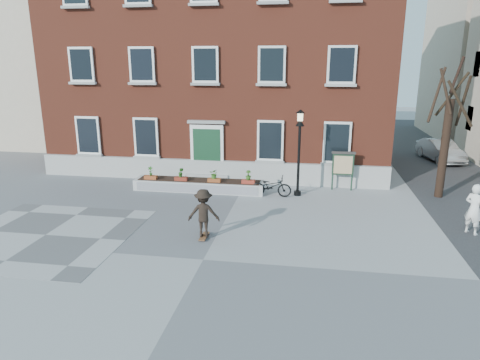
% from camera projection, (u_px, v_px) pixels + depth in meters
% --- Properties ---
extents(ground, '(100.00, 100.00, 0.00)m').
position_uv_depth(ground, '(203.00, 260.00, 13.25)').
color(ground, gray).
rests_on(ground, ground).
extents(checker_patch, '(6.00, 6.00, 0.01)m').
position_uv_depth(checker_patch, '(46.00, 235.00, 15.14)').
color(checker_patch, '#555557').
rests_on(checker_patch, ground).
extents(distant_building, '(10.00, 12.00, 13.00)m').
position_uv_depth(distant_building, '(40.00, 54.00, 33.36)').
color(distant_building, beige).
rests_on(distant_building, ground).
extents(bicycle, '(1.84, 0.66, 0.96)m').
position_uv_depth(bicycle, '(271.00, 186.00, 19.39)').
color(bicycle, black).
rests_on(bicycle, ground).
extents(parked_car, '(2.20, 4.21, 1.32)m').
position_uv_depth(parked_car, '(440.00, 150.00, 26.34)').
color(parked_car, '#B1B3B6').
rests_on(parked_car, ground).
extents(bystander, '(0.78, 0.79, 1.84)m').
position_uv_depth(bystander, '(474.00, 209.00, 15.05)').
color(bystander, white).
rests_on(bystander, ground).
extents(brick_building, '(18.40, 10.85, 12.60)m').
position_uv_depth(brick_building, '(226.00, 55.00, 25.18)').
color(brick_building, brown).
rests_on(brick_building, ground).
extents(planter_assembly, '(6.20, 1.12, 1.15)m').
position_uv_depth(planter_assembly, '(199.00, 184.00, 20.31)').
color(planter_assembly, silver).
rests_on(planter_assembly, ground).
extents(bare_tree, '(1.83, 1.83, 6.16)m').
position_uv_depth(bare_tree, '(446.00, 136.00, 18.72)').
color(bare_tree, black).
rests_on(bare_tree, ground).
extents(lamp_post, '(0.40, 0.40, 3.93)m').
position_uv_depth(lamp_post, '(299.00, 141.00, 19.00)').
color(lamp_post, black).
rests_on(lamp_post, ground).
extents(notice_board, '(1.10, 0.16, 1.87)m').
position_uv_depth(notice_board, '(343.00, 164.00, 20.15)').
color(notice_board, '#183124').
rests_on(notice_board, ground).
extents(skateboarder, '(1.17, 0.78, 1.77)m').
position_uv_depth(skateboarder, '(204.00, 213.00, 14.66)').
color(skateboarder, brown).
rests_on(skateboarder, ground).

